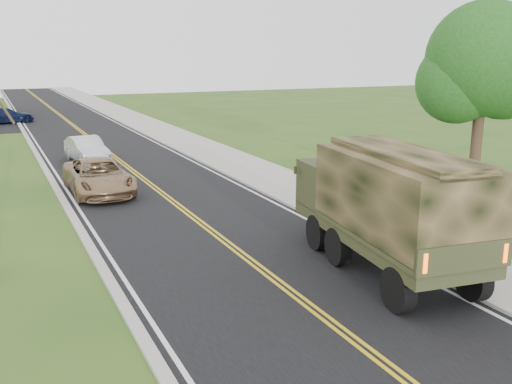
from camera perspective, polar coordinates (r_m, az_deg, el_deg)
road at (r=47.59m, az=-17.11°, el=5.83°), size 8.00×120.00×0.01m
curb_right at (r=48.35m, az=-12.23°, el=6.31°), size 0.30×120.00×0.12m
sidewalk_right at (r=48.77m, az=-10.22°, el=6.45°), size 3.20×120.00×0.10m
curb_left at (r=47.17m, az=-22.12°, el=5.42°), size 0.30×120.00×0.10m
leafy_tree at (r=24.40m, az=21.78°, el=11.41°), size 4.83×4.50×8.10m
military_truck at (r=16.32m, az=13.07°, el=-0.88°), size 3.42×7.50×3.61m
suv_champagne at (r=26.20m, az=-15.48°, el=1.51°), size 2.56×5.45×1.51m
sedan_silver at (r=33.86m, az=-16.57°, el=4.08°), size 2.01×4.52×1.44m
pickup_navy at (r=26.07m, az=13.40°, el=1.50°), size 5.15×2.55×1.44m
lot_car_navy at (r=55.03m, az=-23.82°, el=7.01°), size 5.24×3.27×1.42m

